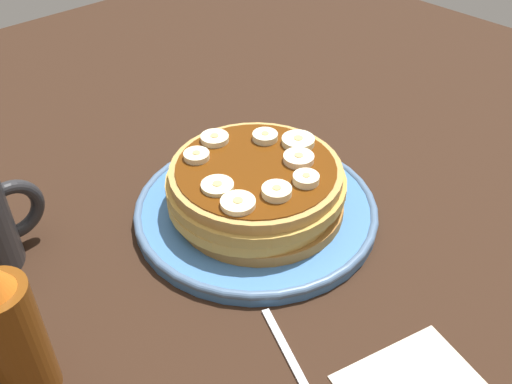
{
  "coord_description": "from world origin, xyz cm",
  "views": [
    {
      "loc": [
        -32.06,
        -34.54,
        40.3
      ],
      "look_at": [
        0.0,
        0.0,
        3.17
      ],
      "focal_mm": 39.65,
      "sensor_mm": 36.0,
      "label": 1
    }
  ],
  "objects_px": {
    "plate": "(256,209)",
    "banana_slice_3": "(265,137)",
    "banana_slice_0": "(306,179)",
    "banana_slice_6": "(238,204)",
    "banana_slice_1": "(277,192)",
    "banana_slice_7": "(197,156)",
    "syrup_bottle": "(11,335)",
    "banana_slice_4": "(218,187)",
    "banana_slice_8": "(299,159)",
    "banana_slice_5": "(301,143)",
    "fork": "(300,375)",
    "pancake_stack": "(256,188)",
    "banana_slice_2": "(213,139)"
  },
  "relations": [
    {
      "from": "banana_slice_7",
      "to": "syrup_bottle",
      "type": "height_order",
      "value": "syrup_bottle"
    },
    {
      "from": "pancake_stack",
      "to": "banana_slice_1",
      "type": "distance_m",
      "value": 0.06
    },
    {
      "from": "plate",
      "to": "banana_slice_6",
      "type": "height_order",
      "value": "banana_slice_6"
    },
    {
      "from": "fork",
      "to": "banana_slice_4",
      "type": "bearing_deg",
      "value": 70.51
    },
    {
      "from": "banana_slice_6",
      "to": "banana_slice_1",
      "type": "bearing_deg",
      "value": -18.56
    },
    {
      "from": "pancake_stack",
      "to": "banana_slice_2",
      "type": "height_order",
      "value": "banana_slice_2"
    },
    {
      "from": "banana_slice_2",
      "to": "plate",
      "type": "bearing_deg",
      "value": -88.47
    },
    {
      "from": "banana_slice_6",
      "to": "banana_slice_8",
      "type": "relative_size",
      "value": 1.04
    },
    {
      "from": "banana_slice_6",
      "to": "banana_slice_8",
      "type": "height_order",
      "value": "banana_slice_8"
    },
    {
      "from": "banana_slice_4",
      "to": "banana_slice_0",
      "type": "bearing_deg",
      "value": -36.6
    },
    {
      "from": "banana_slice_4",
      "to": "pancake_stack",
      "type": "bearing_deg",
      "value": -1.25
    },
    {
      "from": "banana_slice_2",
      "to": "syrup_bottle",
      "type": "distance_m",
      "value": 0.29
    },
    {
      "from": "banana_slice_6",
      "to": "syrup_bottle",
      "type": "bearing_deg",
      "value": 179.57
    },
    {
      "from": "banana_slice_8",
      "to": "fork",
      "type": "distance_m",
      "value": 0.22
    },
    {
      "from": "plate",
      "to": "banana_slice_0",
      "type": "height_order",
      "value": "banana_slice_0"
    },
    {
      "from": "banana_slice_2",
      "to": "banana_slice_3",
      "type": "relative_size",
      "value": 1.1
    },
    {
      "from": "pancake_stack",
      "to": "syrup_bottle",
      "type": "height_order",
      "value": "syrup_bottle"
    },
    {
      "from": "banana_slice_3",
      "to": "banana_slice_5",
      "type": "bearing_deg",
      "value": -60.42
    },
    {
      "from": "plate",
      "to": "banana_slice_3",
      "type": "distance_m",
      "value": 0.08
    },
    {
      "from": "banana_slice_8",
      "to": "syrup_bottle",
      "type": "distance_m",
      "value": 0.31
    },
    {
      "from": "banana_slice_4",
      "to": "banana_slice_8",
      "type": "relative_size",
      "value": 1.01
    },
    {
      "from": "banana_slice_3",
      "to": "banana_slice_8",
      "type": "relative_size",
      "value": 0.87
    },
    {
      "from": "plate",
      "to": "banana_slice_7",
      "type": "distance_m",
      "value": 0.09
    },
    {
      "from": "banana_slice_5",
      "to": "fork",
      "type": "xyz_separation_m",
      "value": [
        -0.17,
        -0.17,
        -0.07
      ]
    },
    {
      "from": "plate",
      "to": "banana_slice_5",
      "type": "xyz_separation_m",
      "value": [
        0.06,
        -0.0,
        0.06
      ]
    },
    {
      "from": "banana_slice_6",
      "to": "syrup_bottle",
      "type": "relative_size",
      "value": 0.24
    },
    {
      "from": "banana_slice_0",
      "to": "banana_slice_8",
      "type": "height_order",
      "value": "same"
    },
    {
      "from": "banana_slice_7",
      "to": "plate",
      "type": "bearing_deg",
      "value": -56.82
    },
    {
      "from": "banana_slice_1",
      "to": "banana_slice_7",
      "type": "relative_size",
      "value": 1.07
    },
    {
      "from": "syrup_bottle",
      "to": "banana_slice_5",
      "type": "bearing_deg",
      "value": 4.88
    },
    {
      "from": "banana_slice_2",
      "to": "banana_slice_7",
      "type": "height_order",
      "value": "same"
    },
    {
      "from": "banana_slice_0",
      "to": "banana_slice_3",
      "type": "distance_m",
      "value": 0.09
    },
    {
      "from": "banana_slice_2",
      "to": "fork",
      "type": "height_order",
      "value": "banana_slice_2"
    },
    {
      "from": "banana_slice_4",
      "to": "syrup_bottle",
      "type": "distance_m",
      "value": 0.23
    },
    {
      "from": "banana_slice_5",
      "to": "fork",
      "type": "distance_m",
      "value": 0.25
    },
    {
      "from": "banana_slice_0",
      "to": "banana_slice_3",
      "type": "relative_size",
      "value": 0.94
    },
    {
      "from": "banana_slice_2",
      "to": "banana_slice_0",
      "type": "bearing_deg",
      "value": -80.38
    },
    {
      "from": "plate",
      "to": "fork",
      "type": "xyz_separation_m",
      "value": [
        -0.11,
        -0.17,
        -0.01
      ]
    },
    {
      "from": "banana_slice_4",
      "to": "banana_slice_7",
      "type": "relative_size",
      "value": 1.19
    },
    {
      "from": "banana_slice_0",
      "to": "pancake_stack",
      "type": "bearing_deg",
      "value": 111.91
    },
    {
      "from": "banana_slice_1",
      "to": "banana_slice_7",
      "type": "xyz_separation_m",
      "value": [
        -0.02,
        0.1,
        -0.0
      ]
    },
    {
      "from": "banana_slice_3",
      "to": "banana_slice_5",
      "type": "height_order",
      "value": "same"
    },
    {
      "from": "plate",
      "to": "fork",
      "type": "bearing_deg",
      "value": -123.0
    },
    {
      "from": "banana_slice_0",
      "to": "banana_slice_2",
      "type": "distance_m",
      "value": 0.12
    },
    {
      "from": "banana_slice_0",
      "to": "syrup_bottle",
      "type": "xyz_separation_m",
      "value": [
        -0.29,
        0.02,
        -0.0
      ]
    },
    {
      "from": "banana_slice_8",
      "to": "banana_slice_0",
      "type": "bearing_deg",
      "value": -124.69
    },
    {
      "from": "banana_slice_0",
      "to": "banana_slice_6",
      "type": "relative_size",
      "value": 0.79
    },
    {
      "from": "plate",
      "to": "banana_slice_3",
      "type": "relative_size",
      "value": 9.43
    },
    {
      "from": "syrup_bottle",
      "to": "banana_slice_3",
      "type": "bearing_deg",
      "value": 11.33
    },
    {
      "from": "banana_slice_1",
      "to": "banana_slice_2",
      "type": "bearing_deg",
      "value": 82.49
    }
  ]
}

